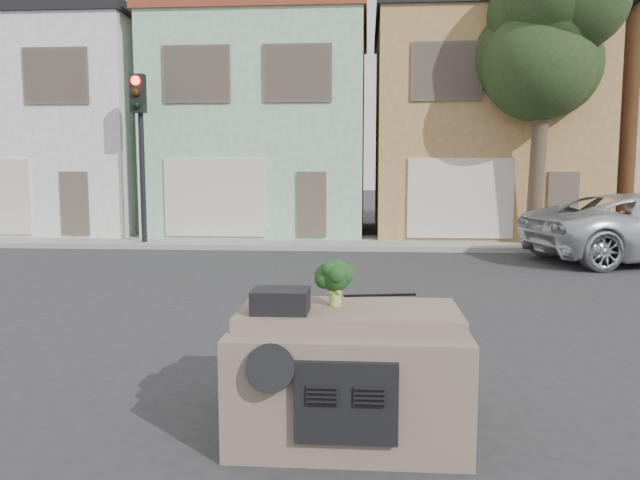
# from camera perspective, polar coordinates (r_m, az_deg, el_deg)

# --- Properties ---
(ground_plane) EXTENTS (120.00, 120.00, 0.00)m
(ground_plane) POSITION_cam_1_polar(r_m,az_deg,el_deg) (8.85, 3.23, -8.80)
(ground_plane) COLOR #303033
(ground_plane) RESTS_ON ground
(sidewalk) EXTENTS (40.00, 3.00, 0.15)m
(sidewalk) POSITION_cam_1_polar(r_m,az_deg,el_deg) (19.16, 3.83, -0.25)
(sidewalk) COLOR gray
(sidewalk) RESTS_ON ground
(townhouse_white) EXTENTS (7.20, 8.20, 7.55)m
(townhouse_white) POSITION_cam_1_polar(r_m,az_deg,el_deg) (25.62, -21.80, 9.30)
(townhouse_white) COLOR white
(townhouse_white) RESTS_ON ground
(townhouse_mint) EXTENTS (7.20, 8.20, 7.55)m
(townhouse_mint) POSITION_cam_1_polar(r_m,az_deg,el_deg) (23.36, -4.77, 10.05)
(townhouse_mint) COLOR #9ECFA7
(townhouse_mint) RESTS_ON ground
(townhouse_tan) EXTENTS (7.20, 8.20, 7.55)m
(townhouse_tan) POSITION_cam_1_polar(r_m,az_deg,el_deg) (23.39, 13.98, 9.88)
(townhouse_tan) COLOR #B1844F
(townhouse_tan) RESTS_ON ground
(traffic_signal) EXTENTS (0.40, 0.40, 5.10)m
(traffic_signal) POSITION_cam_1_polar(r_m,az_deg,el_deg) (19.22, -16.06, 6.92)
(traffic_signal) COLOR black
(traffic_signal) RESTS_ON ground
(tree_near) EXTENTS (4.40, 4.00, 8.50)m
(tree_near) POSITION_cam_1_polar(r_m,az_deg,el_deg) (19.06, 19.46, 11.94)
(tree_near) COLOR #253819
(tree_near) RESTS_ON ground
(car_dashboard) EXTENTS (2.00, 1.80, 1.12)m
(car_dashboard) POSITION_cam_1_polar(r_m,az_deg,el_deg) (5.81, 2.70, -11.29)
(car_dashboard) COLOR #776556
(car_dashboard) RESTS_ON ground
(instrument_hump) EXTENTS (0.48, 0.38, 0.20)m
(instrument_hump) POSITION_cam_1_polar(r_m,az_deg,el_deg) (5.35, -3.62, -5.55)
(instrument_hump) COLOR black
(instrument_hump) RESTS_ON car_dashboard
(wiper_arm) EXTENTS (0.69, 0.15, 0.02)m
(wiper_arm) POSITION_cam_1_polar(r_m,az_deg,el_deg) (6.03, 5.50, -5.04)
(wiper_arm) COLOR black
(wiper_arm) RESTS_ON car_dashboard
(broccoli) EXTENTS (0.39, 0.39, 0.43)m
(broccoli) POSITION_cam_1_polar(r_m,az_deg,el_deg) (5.56, 1.40, -3.83)
(broccoli) COLOR #153413
(broccoli) RESTS_ON car_dashboard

